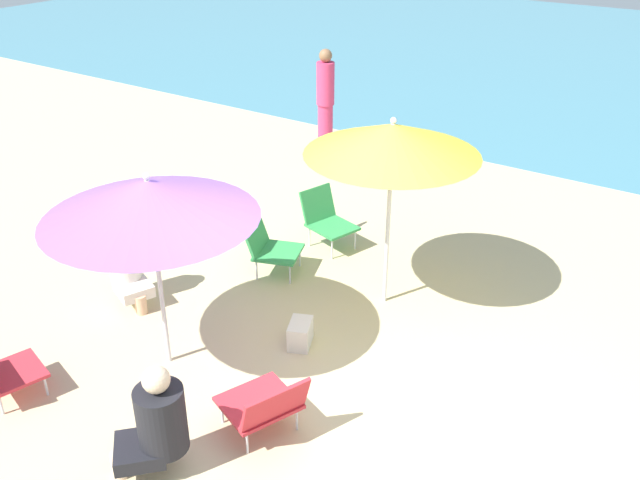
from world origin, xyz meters
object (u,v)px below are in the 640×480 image
beach_chair_a (265,404)px  umbrella_yellow (392,139)px  beach_chair_c (269,245)px  person_b (325,107)px  umbrella_purple (149,199)px  person_a (126,263)px  beach_bag (300,334)px  beach_chair_d (326,217)px  person_c (156,423)px

beach_chair_a → umbrella_yellow: bearing=-64.2°
umbrella_yellow → beach_chair_c: size_ratio=2.84×
beach_chair_c → person_b: (-1.27, 3.04, 0.57)m
umbrella_purple → person_a: (-1.06, 0.51, -1.18)m
person_b → beach_bag: bearing=-49.0°
beach_chair_a → beach_bag: 1.21m
beach_chair_d → person_c: bearing=-59.2°
umbrella_purple → beach_bag: 1.92m
umbrella_yellow → beach_chair_a: (0.18, -2.21, -1.46)m
person_a → beach_bag: (1.91, 0.35, -0.31)m
person_b → person_c: 6.27m
umbrella_yellow → beach_chair_d: size_ratio=2.80×
person_b → person_c: person_b is taller
person_c → beach_bag: person_c is taller
beach_chair_c → person_b: size_ratio=0.40×
beach_chair_a → person_a: size_ratio=0.83×
umbrella_yellow → beach_chair_d: 1.97m
umbrella_yellow → beach_chair_a: umbrella_yellow is taller
beach_chair_c → beach_chair_a: bearing=-72.7°
beach_chair_c → person_c: bearing=-87.7°
person_c → beach_bag: bearing=-135.2°
umbrella_purple → person_c: 1.75m
umbrella_yellow → beach_bag: (-0.28, -1.10, -1.64)m
beach_chair_a → beach_bag: (-0.46, 1.11, -0.18)m
umbrella_purple → beach_chair_d: size_ratio=2.61×
umbrella_yellow → person_a: bearing=-146.4°
beach_chair_c → person_b: person_b is taller
umbrella_purple → beach_chair_a: (1.31, -0.24, -1.31)m
person_a → person_c: person_c is taller
umbrella_purple → person_b: (-1.50, 4.81, -0.71)m
beach_chair_a → beach_chair_d: (-1.37, 2.91, 0.05)m
umbrella_yellow → person_c: umbrella_yellow is taller
umbrella_purple → umbrella_yellow: bearing=60.1°
beach_chair_c → beach_bag: (1.07, -0.91, -0.21)m
beach_bag → beach_chair_c: bearing=139.6°
beach_chair_a → person_b: bearing=-39.7°
beach_chair_c → person_a: bearing=-143.4°
beach_chair_d → person_c: 3.76m
umbrella_yellow → person_c: size_ratio=2.12×
umbrella_yellow → person_a: umbrella_yellow is taller
beach_chair_a → person_a: bearing=3.6°
person_b → beach_bag: 4.66m
beach_chair_c → umbrella_yellow: bearing=-11.8°
beach_chair_d → person_c: person_c is taller
beach_chair_a → beach_chair_c: bearing=-31.5°
umbrella_yellow → person_a: size_ratio=2.17×
beach_chair_a → person_c: 0.84m
umbrella_yellow → beach_bag: umbrella_yellow is taller
beach_bag → beach_chair_a: bearing=-67.5°
umbrella_yellow → beach_chair_d: umbrella_yellow is taller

